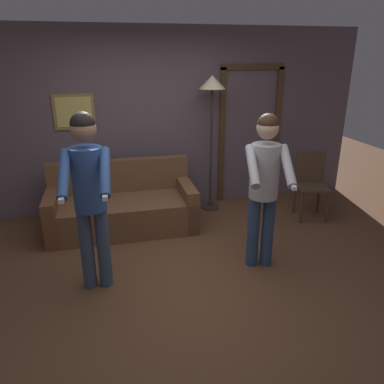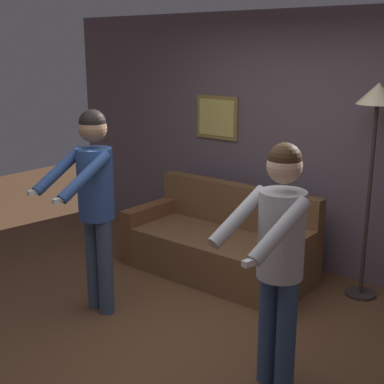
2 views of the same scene
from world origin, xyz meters
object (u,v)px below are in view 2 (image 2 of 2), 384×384
(couch, at_px, (219,247))
(torchiere_lamp, at_px, (376,117))
(person_standing_right, at_px, (279,247))
(person_standing_left, at_px, (94,193))

(couch, distance_m, torchiere_lamp, 1.96)
(person_standing_right, bearing_deg, torchiere_lamp, 92.08)
(couch, distance_m, person_standing_left, 1.58)
(torchiere_lamp, relative_size, person_standing_left, 1.11)
(couch, xyz_separation_m, person_standing_right, (1.40, -1.33, 0.74))
(couch, distance_m, person_standing_right, 2.07)
(torchiere_lamp, bearing_deg, person_standing_right, -87.92)
(torchiere_lamp, xyz_separation_m, person_standing_left, (-1.68, -1.71, -0.59))
(person_standing_left, bearing_deg, torchiere_lamp, 45.50)
(couch, relative_size, person_standing_right, 1.13)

